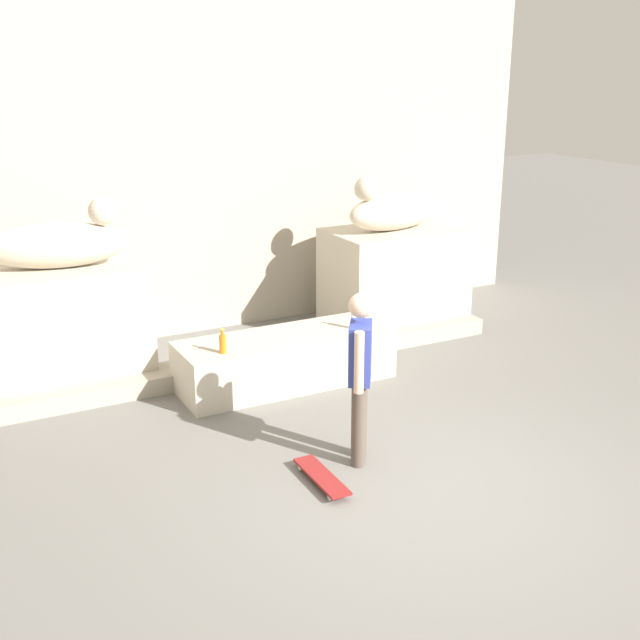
{
  "coord_description": "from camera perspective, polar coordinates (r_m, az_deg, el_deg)",
  "views": [
    {
      "loc": [
        -3.77,
        -5.01,
        3.67
      ],
      "look_at": [
        -0.08,
        1.94,
        1.1
      ],
      "focal_mm": 44.99,
      "sensor_mm": 36.0,
      "label": 1
    }
  ],
  "objects": [
    {
      "name": "skater",
      "position": [
        7.44,
        2.86,
        -3.63
      ],
      "size": [
        0.37,
        0.46,
        1.67
      ],
      "rotation": [
        0.0,
        0.0,
        0.98
      ],
      "color": "brown",
      "rests_on": "ground_plane"
    },
    {
      "name": "bottle_orange",
      "position": [
        8.83,
        -6.93,
        -1.65
      ],
      "size": [
        0.08,
        0.08,
        0.28
      ],
      "color": "orange",
      "rests_on": "ledge_block"
    },
    {
      "name": "pedestal_right",
      "position": [
        11.4,
        5.27,
        2.94
      ],
      "size": [
        1.86,
        1.2,
        1.42
      ],
      "primitive_type": "cube",
      "color": "beige",
      "rests_on": "ground_plane"
    },
    {
      "name": "stair_step",
      "position": [
        10.02,
        -3.89,
        -2.81
      ],
      "size": [
        6.42,
        0.5,
        0.21
      ],
      "primitive_type": "cube",
      "color": "#A9A08F",
      "rests_on": "ground_plane"
    },
    {
      "name": "facade_wall",
      "position": [
        11.27,
        -8.57,
        14.26
      ],
      "size": [
        10.17,
        0.6,
        5.91
      ],
      "primitive_type": "cube",
      "color": "#B2A998",
      "rests_on": "ground_plane"
    },
    {
      "name": "statue_reclining_left",
      "position": [
        9.51,
        -18.16,
        5.23
      ],
      "size": [
        1.68,
        0.88,
        0.78
      ],
      "rotation": [
        0.0,
        0.0,
        -0.21
      ],
      "color": "beige",
      "rests_on": "pedestal_left"
    },
    {
      "name": "skateboard",
      "position": [
        7.4,
        0.12,
        -11.08
      ],
      "size": [
        0.22,
        0.8,
        0.08
      ],
      "rotation": [
        0.0,
        0.0,
        1.55
      ],
      "color": "maroon",
      "rests_on": "ground_plane"
    },
    {
      "name": "bottle_clear",
      "position": [
        9.57,
        2.43,
        0.04
      ],
      "size": [
        0.07,
        0.07,
        0.28
      ],
      "color": "silver",
      "rests_on": "ledge_block"
    },
    {
      "name": "ledge_block",
      "position": [
        9.46,
        -2.48,
        -2.83
      ],
      "size": [
        2.54,
        0.88,
        0.59
      ],
      "primitive_type": "cube",
      "color": "beige",
      "rests_on": "ground_plane"
    },
    {
      "name": "pedestal_left",
      "position": [
        9.77,
        -17.81,
        -0.46
      ],
      "size": [
        1.86,
        1.2,
        1.42
      ],
      "primitive_type": "cube",
      "color": "beige",
      "rests_on": "ground_plane"
    },
    {
      "name": "statue_reclining_right",
      "position": [
        11.16,
        5.28,
        7.84
      ],
      "size": [
        1.67,
        0.82,
        0.78
      ],
      "rotation": [
        0.0,
        0.0,
        3.31
      ],
      "color": "beige",
      "rests_on": "pedestal_right"
    },
    {
      "name": "ground_plane",
      "position": [
        7.27,
        7.98,
        -12.45
      ],
      "size": [
        40.0,
        40.0,
        0.0
      ],
      "primitive_type": "plane",
      "color": "slate"
    }
  ]
}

